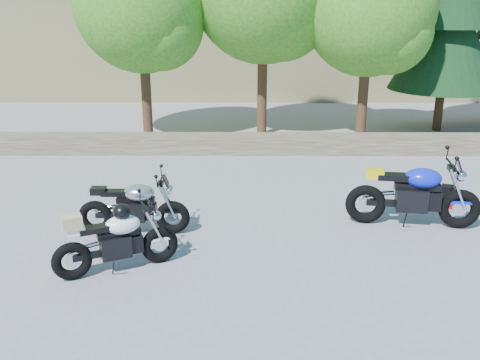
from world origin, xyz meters
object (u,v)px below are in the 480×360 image
white_bike (116,239)px  backpack (449,197)px  silver_bike (134,208)px  blue_bike (414,195)px

white_bike → backpack: 6.34m
silver_bike → white_bike: bearing=-90.2°
silver_bike → blue_bike: size_ratio=0.82×
silver_bike → backpack: silver_bike is taller
backpack → blue_bike: bearing=-115.7°
blue_bike → backpack: blue_bike is taller
silver_bike → backpack: (5.75, 1.29, -0.26)m
backpack → white_bike: bearing=-134.6°
silver_bike → blue_bike: (4.77, 0.36, 0.10)m
white_bike → blue_bike: 5.07m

